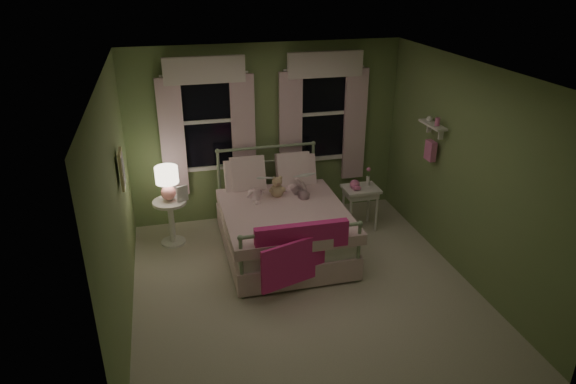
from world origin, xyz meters
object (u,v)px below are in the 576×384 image
object	(u,v)px
child_right	(294,171)
nightstand_left	(171,216)
teddy_bear	(277,188)
bed	(282,223)
table_lamp	(167,180)
child_left	(254,176)
nightstand_right	(361,194)

from	to	relation	value
child_right	nightstand_left	distance (m)	1.80
child_right	teddy_bear	bearing A→B (deg)	22.28
bed	table_lamp	bearing A→B (deg)	160.33
table_lamp	bed	bearing A→B (deg)	-19.67
table_lamp	teddy_bear	bearing A→B (deg)	-9.91
child_left	table_lamp	world-z (taller)	child_left
bed	teddy_bear	world-z (taller)	bed
nightstand_left	nightstand_right	distance (m)	2.69
table_lamp	nightstand_left	bearing A→B (deg)	-135.00
nightstand_left	teddy_bear	bearing A→B (deg)	-9.91
child_left	child_right	world-z (taller)	child_right
bed	table_lamp	world-z (taller)	bed
nightstand_left	table_lamp	xyz separation A→B (m)	(0.00, 0.00, 0.54)
child_right	child_left	bearing A→B (deg)	-7.22
nightstand_left	child_right	bearing A→B (deg)	-3.10
child_right	teddy_bear	world-z (taller)	child_right
child_right	nightstand_right	size ratio (longest dim) A/B	1.19
child_left	nightstand_right	size ratio (longest dim) A/B	1.14
child_right	table_lamp	xyz separation A→B (m)	(-1.72, 0.09, 0.00)
child_left	nightstand_left	xyz separation A→B (m)	(-1.16, 0.09, -0.51)
child_right	nightstand_right	bearing A→B (deg)	165.67
teddy_bear	nightstand_left	size ratio (longest dim) A/B	0.48
child_right	teddy_bear	distance (m)	0.36
teddy_bear	nightstand_left	bearing A→B (deg)	170.09
child_left	child_right	size ratio (longest dim) A/B	0.95
bed	nightstand_left	distance (m)	1.53
child_right	nightstand_right	xyz separation A→B (m)	(0.96, -0.12, -0.40)
teddy_bear	nightstand_right	distance (m)	1.27
child_right	nightstand_left	bearing A→B (deg)	-10.32
teddy_bear	child_left	bearing A→B (deg)	150.50
child_left	teddy_bear	size ratio (longest dim) A/B	2.31
child_right	teddy_bear	xyz separation A→B (m)	(-0.28, -0.16, -0.16)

